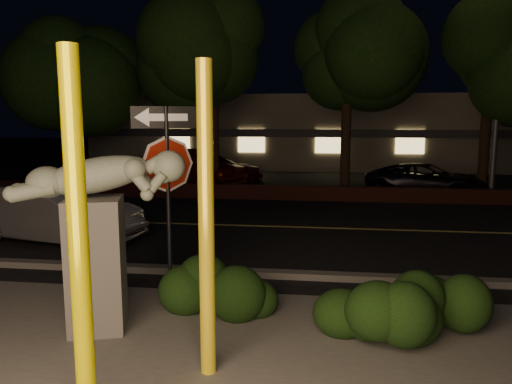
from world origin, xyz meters
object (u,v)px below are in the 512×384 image
streetlight (497,21)px  yellow_pole_left (79,253)px  parked_car_darkred (215,168)px  yellow_pole_right (206,223)px  parked_car_red (192,165)px  parked_car_dark (426,180)px  sculpture (98,222)px  silver_sedan (54,213)px  signpost (167,165)px

streetlight → yellow_pole_left: bearing=-139.0°
yellow_pole_left → parked_car_darkred: (-2.54, 17.23, -1.13)m
yellow_pole_right → parked_car_red: size_ratio=0.73×
parked_car_red → parked_car_dark: parked_car_red is taller
sculpture → silver_sedan: (-3.17, 4.44, -0.83)m
sculpture → streetlight: (8.57, 11.71, 4.44)m
signpost → sculpture: (-0.62, -1.14, -0.65)m
yellow_pole_left → sculpture: (-0.89, 2.24, -0.23)m
yellow_pole_right → silver_sedan: (-4.88, 5.40, -1.06)m
streetlight → silver_sedan: streetlight is taller
yellow_pole_left → yellow_pole_right: (0.82, 1.28, 0.00)m
yellow_pole_right → signpost: bearing=117.4°
yellow_pole_left → sculpture: size_ratio=1.42×
streetlight → parked_car_dark: (-1.84, 0.77, -5.37)m
streetlight → silver_sedan: (-11.74, -7.27, -5.27)m
streetlight → signpost: bearing=-147.1°
parked_car_darkred → silver_sedan: bearing=154.4°
yellow_pole_right → parked_car_darkred: bearing=101.9°
signpost → parked_car_darkred: 14.12m
signpost → silver_sedan: 5.24m
yellow_pole_left → parked_car_red: (-3.35, 16.45, -0.93)m
yellow_pole_left → yellow_pole_right: bearing=57.5°
sculpture → parked_car_red: size_ratio=0.51×
sculpture → parked_car_dark: 14.20m
yellow_pole_left → silver_sedan: (-4.06, 6.68, -1.06)m
parked_car_red → parked_car_darkred: bearing=-21.6°
parked_car_red → streetlight: bearing=-78.5°
sculpture → silver_sedan: size_ratio=0.59×
parked_car_dark → parked_car_red: bearing=97.6°
parked_car_darkred → streetlight: bearing=-125.2°
yellow_pole_left → sculpture: bearing=111.6°
parked_car_red → parked_car_dark: (9.18, -1.73, -0.23)m
signpost → silver_sedan: signpost is taller
streetlight → parked_car_red: size_ratio=2.08×
yellow_pole_right → sculpture: (-1.71, 0.96, -0.24)m
signpost → streetlight: streetlight is taller
sculpture → parked_car_darkred: 15.11m
yellow_pole_right → signpost: (-1.09, 2.10, 0.42)m
parked_car_dark → yellow_pole_left: bearing=176.6°
sculpture → parked_car_darkred: sculpture is taller
streetlight → silver_sedan: 14.78m
signpost → parked_car_red: (-3.08, 13.07, -1.35)m
yellow_pole_right → parked_car_dark: (5.02, 13.44, -1.16)m
signpost → parked_car_dark: 12.97m
streetlight → parked_car_red: (-11.03, 2.50, -5.14)m
signpost → parked_car_dark: (6.10, 11.34, -1.58)m
signpost → sculpture: 1.45m
yellow_pole_left → signpost: (-0.27, 3.38, 0.42)m
sculpture → yellow_pole_right: bearing=-45.5°
yellow_pole_right → streetlight: streetlight is taller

